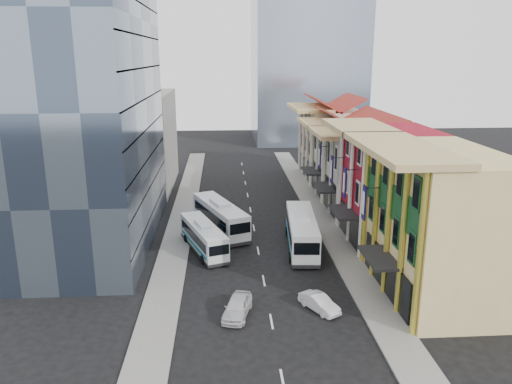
{
  "coord_description": "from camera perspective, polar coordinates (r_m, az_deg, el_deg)",
  "views": [
    {
      "loc": [
        -3.38,
        -32.17,
        19.17
      ],
      "look_at": [
        -0.05,
        17.52,
        5.5
      ],
      "focal_mm": 35.0,
      "sensor_mm": 36.0,
      "label": 1
    }
  ],
  "objects": [
    {
      "name": "office_tower",
      "position": [
        53.12,
        -18.98,
        10.03
      ],
      "size": [
        12.0,
        26.0,
        30.0
      ],
      "primitive_type": "cube",
      "color": "#384559",
      "rests_on": "ground"
    },
    {
      "name": "sidewalk_left",
      "position": [
        57.67,
        -8.73,
        -4.17
      ],
      "size": [
        3.0,
        90.0,
        0.15
      ],
      "primitive_type": "cube",
      "color": "slate",
      "rests_on": "ground"
    },
    {
      "name": "ground",
      "position": [
        37.61,
        1.93,
        -15.31
      ],
      "size": [
        200.0,
        200.0,
        0.0
      ],
      "primitive_type": "plane",
      "color": "black",
      "rests_on": "ground"
    },
    {
      "name": "bus_right",
      "position": [
        51.3,
        5.25,
        -4.43
      ],
      "size": [
        3.63,
        11.82,
        3.73
      ],
      "primitive_type": null,
      "rotation": [
        0.0,
        0.0,
        -0.08
      ],
      "color": "white",
      "rests_on": "ground"
    },
    {
      "name": "shophouse_red",
      "position": [
        53.79,
        15.14,
        0.63
      ],
      "size": [
        8.0,
        10.0,
        12.0
      ],
      "primitive_type": "cube",
      "color": "maroon",
      "rests_on": "ground"
    },
    {
      "name": "sedan_right",
      "position": [
        39.96,
        7.24,
        -12.46
      ],
      "size": [
        3.03,
        3.86,
        1.23
      ],
      "primitive_type": "imported",
      "rotation": [
        0.0,
        0.0,
        0.54
      ],
      "color": "silver",
      "rests_on": "ground"
    },
    {
      "name": "office_block_far",
      "position": [
        76.22,
        -13.39,
        5.75
      ],
      "size": [
        10.0,
        18.0,
        14.0
      ],
      "primitive_type": "cube",
      "color": "gray",
      "rests_on": "ground"
    },
    {
      "name": "sedan_left",
      "position": [
        38.87,
        -2.15,
        -12.97
      ],
      "size": [
        2.78,
        4.66,
        1.48
      ],
      "primitive_type": "imported",
      "rotation": [
        0.0,
        0.0,
        -0.25
      ],
      "color": "silver",
      "rests_on": "ground"
    },
    {
      "name": "shophouse_cream_far",
      "position": [
        81.24,
        8.61,
        5.49
      ],
      "size": [
        8.0,
        12.0,
        11.0
      ],
      "primitive_type": "cube",
      "color": "beige",
      "rests_on": "ground"
    },
    {
      "name": "shophouse_cream_mid",
      "position": [
        71.29,
        10.37,
        3.63
      ],
      "size": [
        8.0,
        9.0,
        10.0
      ],
      "primitive_type": "cube",
      "color": "beige",
      "rests_on": "ground"
    },
    {
      "name": "shophouse_cream_near",
      "position": [
        62.81,
        12.34,
        1.95
      ],
      "size": [
        8.0,
        9.0,
        10.0
      ],
      "primitive_type": "cube",
      "color": "beige",
      "rests_on": "ground"
    },
    {
      "name": "bus_left_near",
      "position": [
        50.74,
        -6.01,
        -5.07
      ],
      "size": [
        5.31,
        9.81,
        3.08
      ],
      "primitive_type": null,
      "rotation": [
        0.0,
        0.0,
        0.34
      ],
      "color": "silver",
      "rests_on": "ground"
    },
    {
      "name": "sidewalk_right",
      "position": [
        58.66,
        8.08,
        -3.81
      ],
      "size": [
        3.0,
        90.0,
        0.15
      ],
      "primitive_type": "cube",
      "color": "slate",
      "rests_on": "ground"
    },
    {
      "name": "bus_left_far",
      "position": [
        55.99,
        -4.12,
        -2.77
      ],
      "size": [
        6.58,
        11.42,
        3.6
      ],
      "primitive_type": null,
      "rotation": [
        0.0,
        0.0,
        0.38
      ],
      "color": "silver",
      "rests_on": "ground"
    },
    {
      "name": "shophouse_tan",
      "position": [
        43.1,
        20.2,
        -3.43
      ],
      "size": [
        8.0,
        14.0,
        12.0
      ],
      "primitive_type": "cube",
      "color": "#DBC27E",
      "rests_on": "ground"
    }
  ]
}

